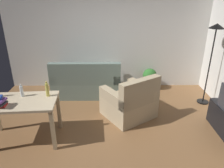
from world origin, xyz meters
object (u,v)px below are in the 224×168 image
couch (87,83)px  potted_plant (150,77)px  bottle_clear (22,91)px  bottle_squat (47,90)px  desk (20,107)px  torchiere_lamp (214,43)px  armchair (130,103)px

couch → potted_plant: couch is taller
bottle_clear → couch: bearing=60.7°
couch → bottle_squat: size_ratio=6.14×
potted_plant → desk: bearing=-140.4°
torchiere_lamp → bottle_clear: size_ratio=8.20×
desk → bottle_clear: (-0.00, 0.17, 0.20)m
armchair → potted_plant: bearing=-148.5°
desk → bottle_clear: size_ratio=5.64×
bottle_squat → desk: bearing=-158.1°
torchiere_lamp → potted_plant: size_ratio=3.18×
potted_plant → bottle_squat: bearing=-137.5°
armchair → bottle_clear: bottle_clear is taller
couch → potted_plant: size_ratio=2.89×
torchiere_lamp → bottle_squat: (-3.25, -1.16, -0.53)m
couch → armchair: bearing=133.3°
potted_plant → bottle_clear: (-2.54, -1.93, 0.52)m
couch → armchair: same height
bottle_clear → bottle_squat: bearing=0.9°
desk → potted_plant: 3.31m
desk → armchair: armchair is taller
bottle_squat → couch: bearing=73.4°
desk → potted_plant: size_ratio=2.18×
couch → potted_plant: (1.62, 0.31, 0.02)m
bottle_clear → bottle_squat: bottle_squat is taller
desk → potted_plant: (2.54, 2.10, -0.32)m
torchiere_lamp → desk: 3.99m
potted_plant → bottle_clear: bearing=-142.7°
couch → torchiere_lamp: size_ratio=0.91×
potted_plant → armchair: 1.50m
torchiere_lamp → potted_plant: 1.75m
couch → bottle_clear: bottle_clear is taller
couch → bottle_clear: 1.94m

